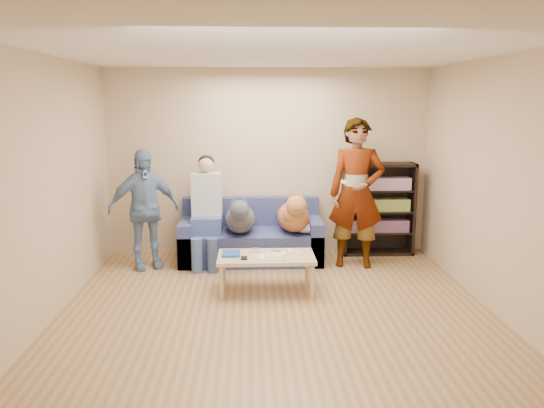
{
  "coord_description": "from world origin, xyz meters",
  "views": [
    {
      "loc": [
        -0.26,
        -4.95,
        2.15
      ],
      "look_at": [
        0.0,
        1.2,
        0.95
      ],
      "focal_mm": 35.0,
      "sensor_mm": 36.0,
      "label": 1
    }
  ],
  "objects_px": {
    "person_standing_right": "(357,193)",
    "bookshelf": "(378,207)",
    "person_standing_left": "(144,209)",
    "coffee_table": "(266,259)",
    "person_seated": "(206,207)",
    "camera_silver": "(255,250)",
    "dog_gray": "(240,218)",
    "notebook_blue": "(231,253)",
    "dog_tan": "(294,215)",
    "sofa": "(251,240)"
  },
  "relations": [
    {
      "from": "person_standing_right",
      "to": "bookshelf",
      "type": "distance_m",
      "value": 0.77
    },
    {
      "from": "person_standing_left",
      "to": "person_standing_right",
      "type": "bearing_deg",
      "value": -24.26
    },
    {
      "from": "person_standing_left",
      "to": "coffee_table",
      "type": "xyz_separation_m",
      "value": [
        1.55,
        -0.94,
        -0.41
      ]
    },
    {
      "from": "person_standing_left",
      "to": "person_seated",
      "type": "distance_m",
      "value": 0.81
    },
    {
      "from": "camera_silver",
      "to": "dog_gray",
      "type": "xyz_separation_m",
      "value": [
        -0.19,
        0.92,
        0.19
      ]
    },
    {
      "from": "dog_gray",
      "to": "bookshelf",
      "type": "relative_size",
      "value": 0.96
    },
    {
      "from": "person_standing_left",
      "to": "notebook_blue",
      "type": "distance_m",
      "value": 1.49
    },
    {
      "from": "dog_tan",
      "to": "bookshelf",
      "type": "distance_m",
      "value": 1.28
    },
    {
      "from": "bookshelf",
      "to": "notebook_blue",
      "type": "bearing_deg",
      "value": -145.04
    },
    {
      "from": "sofa",
      "to": "dog_tan",
      "type": "relative_size",
      "value": 1.62
    },
    {
      "from": "dog_tan",
      "to": "camera_silver",
      "type": "bearing_deg",
      "value": -118.46
    },
    {
      "from": "person_standing_right",
      "to": "person_standing_left",
      "type": "distance_m",
      "value": 2.76
    },
    {
      "from": "person_standing_right",
      "to": "coffee_table",
      "type": "bearing_deg",
      "value": -133.69
    },
    {
      "from": "dog_tan",
      "to": "coffee_table",
      "type": "xyz_separation_m",
      "value": [
        -0.41,
        -1.09,
        -0.28
      ]
    },
    {
      "from": "person_standing_left",
      "to": "bookshelf",
      "type": "relative_size",
      "value": 1.2
    },
    {
      "from": "person_standing_left",
      "to": "person_seated",
      "type": "bearing_deg",
      "value": -11.41
    },
    {
      "from": "person_standing_right",
      "to": "person_seated",
      "type": "distance_m",
      "value": 1.98
    },
    {
      "from": "camera_silver",
      "to": "dog_gray",
      "type": "relative_size",
      "value": 0.09
    },
    {
      "from": "person_standing_left",
      "to": "bookshelf",
      "type": "height_order",
      "value": "person_standing_left"
    },
    {
      "from": "sofa",
      "to": "bookshelf",
      "type": "xyz_separation_m",
      "value": [
        1.8,
        0.23,
        0.4
      ]
    },
    {
      "from": "person_standing_left",
      "to": "person_seated",
      "type": "xyz_separation_m",
      "value": [
        0.79,
        0.17,
        -0.01
      ]
    },
    {
      "from": "person_standing_right",
      "to": "sofa",
      "type": "height_order",
      "value": "person_standing_right"
    },
    {
      "from": "notebook_blue",
      "to": "camera_silver",
      "type": "xyz_separation_m",
      "value": [
        0.28,
        0.07,
        0.01
      ]
    },
    {
      "from": "person_seated",
      "to": "person_standing_right",
      "type": "bearing_deg",
      "value": -5.96
    },
    {
      "from": "notebook_blue",
      "to": "bookshelf",
      "type": "xyz_separation_m",
      "value": [
        2.03,
        1.42,
        0.25
      ]
    },
    {
      "from": "dog_gray",
      "to": "person_standing_right",
      "type": "bearing_deg",
      "value": -4.95
    },
    {
      "from": "sofa",
      "to": "dog_gray",
      "type": "height_order",
      "value": "dog_gray"
    },
    {
      "from": "bookshelf",
      "to": "coffee_table",
      "type": "bearing_deg",
      "value": -137.97
    },
    {
      "from": "coffee_table",
      "to": "bookshelf",
      "type": "height_order",
      "value": "bookshelf"
    },
    {
      "from": "coffee_table",
      "to": "bookshelf",
      "type": "bearing_deg",
      "value": 42.03
    },
    {
      "from": "person_standing_left",
      "to": "coffee_table",
      "type": "bearing_deg",
      "value": -54.8
    },
    {
      "from": "sofa",
      "to": "camera_silver",
      "type": "bearing_deg",
      "value": -87.51
    },
    {
      "from": "notebook_blue",
      "to": "person_seated",
      "type": "bearing_deg",
      "value": 108.63
    },
    {
      "from": "person_seated",
      "to": "dog_gray",
      "type": "bearing_deg",
      "value": -9.34
    },
    {
      "from": "notebook_blue",
      "to": "person_seated",
      "type": "relative_size",
      "value": 0.18
    },
    {
      "from": "person_seated",
      "to": "bookshelf",
      "type": "height_order",
      "value": "person_seated"
    },
    {
      "from": "sofa",
      "to": "coffee_table",
      "type": "height_order",
      "value": "sofa"
    },
    {
      "from": "sofa",
      "to": "person_seated",
      "type": "distance_m",
      "value": 0.78
    },
    {
      "from": "camera_silver",
      "to": "notebook_blue",
      "type": "bearing_deg",
      "value": -165.96
    },
    {
      "from": "sofa",
      "to": "dog_tan",
      "type": "distance_m",
      "value": 0.7
    },
    {
      "from": "coffee_table",
      "to": "person_standing_left",
      "type": "bearing_deg",
      "value": 148.74
    },
    {
      "from": "person_standing_left",
      "to": "dog_gray",
      "type": "height_order",
      "value": "person_standing_left"
    },
    {
      "from": "sofa",
      "to": "dog_tan",
      "type": "bearing_deg",
      "value": -14.35
    },
    {
      "from": "person_standing_right",
      "to": "dog_gray",
      "type": "bearing_deg",
      "value": -175.61
    },
    {
      "from": "coffee_table",
      "to": "notebook_blue",
      "type": "bearing_deg",
      "value": 172.87
    },
    {
      "from": "sofa",
      "to": "person_seated",
      "type": "bearing_deg",
      "value": -167.86
    },
    {
      "from": "person_standing_right",
      "to": "camera_silver",
      "type": "height_order",
      "value": "person_standing_right"
    },
    {
      "from": "coffee_table",
      "to": "bookshelf",
      "type": "xyz_separation_m",
      "value": [
        1.63,
        1.47,
        0.31
      ]
    },
    {
      "from": "dog_gray",
      "to": "camera_silver",
      "type": "bearing_deg",
      "value": -78.22
    },
    {
      "from": "dog_tan",
      "to": "person_standing_left",
      "type": "bearing_deg",
      "value": -175.62
    }
  ]
}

